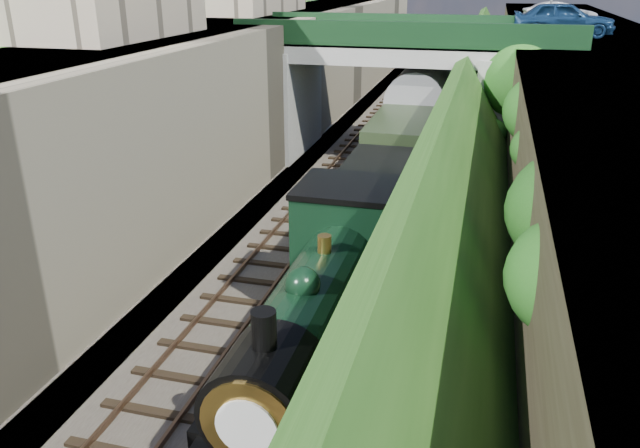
{
  "coord_description": "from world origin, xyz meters",
  "views": [
    {
      "loc": [
        4.48,
        -7.9,
        9.28
      ],
      "look_at": [
        0.0,
        8.89,
        2.26
      ],
      "focal_mm": 35.0,
      "sensor_mm": 36.0,
      "label": 1
    }
  ],
  "objects_px": {
    "tender": "(377,212)",
    "car_silver": "(560,14)",
    "tree": "(521,83)",
    "road_bridge": "(415,84)",
    "car_blue": "(563,19)",
    "locomotive": "(323,308)"
  },
  "relations": [
    {
      "from": "tender",
      "to": "car_silver",
      "type": "bearing_deg",
      "value": 72.3
    },
    {
      "from": "tree",
      "to": "car_silver",
      "type": "bearing_deg",
      "value": 79.11
    },
    {
      "from": "road_bridge",
      "to": "tree",
      "type": "height_order",
      "value": "road_bridge"
    },
    {
      "from": "car_blue",
      "to": "tender",
      "type": "bearing_deg",
      "value": 157.3
    },
    {
      "from": "road_bridge",
      "to": "tender",
      "type": "distance_m",
      "value": 12.26
    },
    {
      "from": "tender",
      "to": "road_bridge",
      "type": "bearing_deg",
      "value": 91.22
    },
    {
      "from": "locomotive",
      "to": "road_bridge",
      "type": "bearing_deg",
      "value": 90.76
    },
    {
      "from": "road_bridge",
      "to": "locomotive",
      "type": "xyz_separation_m",
      "value": [
        0.26,
        -19.37,
        -2.18
      ]
    },
    {
      "from": "car_blue",
      "to": "tender",
      "type": "relative_size",
      "value": 0.83
    },
    {
      "from": "car_silver",
      "to": "tender",
      "type": "xyz_separation_m",
      "value": [
        -7.07,
        -22.15,
        -5.33
      ]
    },
    {
      "from": "tree",
      "to": "tender",
      "type": "distance_m",
      "value": 11.38
    },
    {
      "from": "tree",
      "to": "car_blue",
      "type": "distance_m",
      "value": 6.28
    },
    {
      "from": "tree",
      "to": "tender",
      "type": "xyz_separation_m",
      "value": [
        -4.71,
        -9.91,
        -3.03
      ]
    },
    {
      "from": "car_silver",
      "to": "locomotive",
      "type": "xyz_separation_m",
      "value": [
        -7.07,
        -29.51,
        -5.06
      ]
    },
    {
      "from": "car_silver",
      "to": "locomotive",
      "type": "relative_size",
      "value": 0.41
    },
    {
      "from": "car_blue",
      "to": "road_bridge",
      "type": "bearing_deg",
      "value": 116.55
    },
    {
      "from": "locomotive",
      "to": "tree",
      "type": "bearing_deg",
      "value": 74.73
    },
    {
      "from": "car_blue",
      "to": "tender",
      "type": "distance_m",
      "value": 17.61
    },
    {
      "from": "road_bridge",
      "to": "car_silver",
      "type": "bearing_deg",
      "value": 54.16
    },
    {
      "from": "tree",
      "to": "tender",
      "type": "relative_size",
      "value": 1.1
    },
    {
      "from": "car_blue",
      "to": "locomotive",
      "type": "relative_size",
      "value": 0.49
    },
    {
      "from": "tree",
      "to": "locomotive",
      "type": "height_order",
      "value": "tree"
    }
  ]
}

